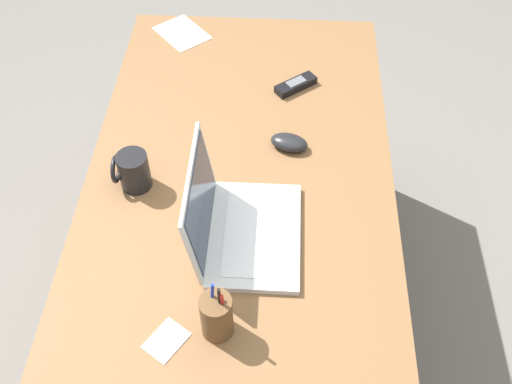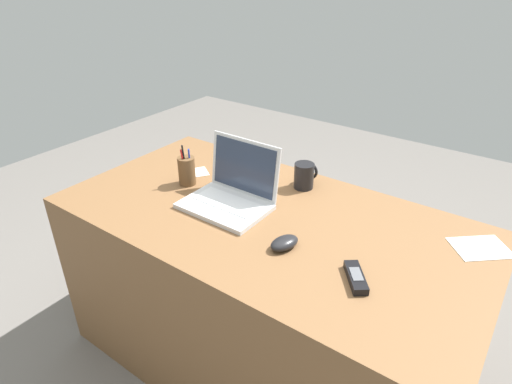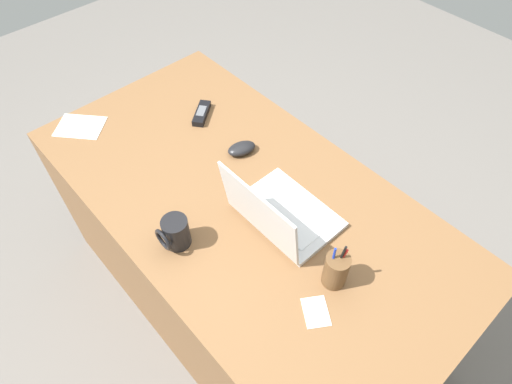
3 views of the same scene
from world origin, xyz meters
name	(u,v)px [view 2 (image 2 of 3)]	position (x,y,z in m)	size (l,w,h in m)	color
ground_plane	(264,356)	(0.00, 0.00, 0.00)	(6.00, 6.00, 0.00)	slate
desk	(265,293)	(0.00, 0.00, 0.38)	(1.59, 0.83, 0.76)	brown
laptop	(231,193)	(-0.16, -0.01, 0.81)	(0.33, 0.26, 0.24)	silver
computer_mouse	(284,243)	(0.16, -0.13, 0.78)	(0.06, 0.11, 0.04)	black
coffee_mug_white	(304,175)	(0.00, 0.28, 0.81)	(0.08, 0.09, 0.11)	black
cordless_phone	(356,277)	(0.42, -0.15, 0.77)	(0.12, 0.13, 0.03)	black
pen_holder	(187,171)	(-0.41, 0.02, 0.82)	(0.07, 0.07, 0.18)	brown
paper_note_near_laptop	(480,248)	(0.69, 0.24, 0.76)	(0.18, 0.13, 0.00)	white
paper_note_left	(200,172)	(-0.45, 0.13, 0.76)	(0.09, 0.07, 0.00)	white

